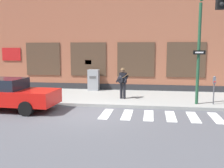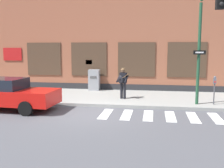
{
  "view_description": "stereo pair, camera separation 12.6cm",
  "coord_description": "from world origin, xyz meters",
  "px_view_note": "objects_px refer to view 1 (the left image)",
  "views": [
    {
      "loc": [
        2.68,
        -11.22,
        2.94
      ],
      "look_at": [
        0.71,
        1.8,
        1.16
      ],
      "focal_mm": 42.0,
      "sensor_mm": 36.0,
      "label": 1
    },
    {
      "loc": [
        2.81,
        -11.2,
        2.94
      ],
      "look_at": [
        0.71,
        1.8,
        1.16
      ],
      "focal_mm": 42.0,
      "sensor_mm": 36.0,
      "label": 2
    }
  ],
  "objects_px": {
    "busker": "(122,81)",
    "traffic_light": "(207,31)",
    "utility_box": "(94,80)",
    "red_car": "(8,94)",
    "parking_meter": "(214,86)"
  },
  "relations": [
    {
      "from": "red_car",
      "to": "busker",
      "type": "xyz_separation_m",
      "value": [
        5.18,
        2.91,
        0.37
      ]
    },
    {
      "from": "red_car",
      "to": "busker",
      "type": "relative_size",
      "value": 2.7
    },
    {
      "from": "utility_box",
      "to": "traffic_light",
      "type": "bearing_deg",
      "value": -36.57
    },
    {
      "from": "red_car",
      "to": "busker",
      "type": "height_order",
      "value": "busker"
    },
    {
      "from": "red_car",
      "to": "utility_box",
      "type": "xyz_separation_m",
      "value": [
        2.92,
        5.62,
        0.08
      ]
    },
    {
      "from": "utility_box",
      "to": "busker",
      "type": "bearing_deg",
      "value": -50.21
    },
    {
      "from": "busker",
      "to": "red_car",
      "type": "bearing_deg",
      "value": -150.73
    },
    {
      "from": "busker",
      "to": "parking_meter",
      "type": "height_order",
      "value": "busker"
    },
    {
      "from": "utility_box",
      "to": "red_car",
      "type": "bearing_deg",
      "value": -117.47
    },
    {
      "from": "busker",
      "to": "utility_box",
      "type": "bearing_deg",
      "value": 129.79
    },
    {
      "from": "red_car",
      "to": "parking_meter",
      "type": "height_order",
      "value": "parking_meter"
    },
    {
      "from": "red_car",
      "to": "parking_meter",
      "type": "xyz_separation_m",
      "value": [
        9.88,
        2.09,
        0.33
      ]
    },
    {
      "from": "busker",
      "to": "parking_meter",
      "type": "distance_m",
      "value": 4.77
    },
    {
      "from": "busker",
      "to": "traffic_light",
      "type": "distance_m",
      "value": 5.14
    },
    {
      "from": "busker",
      "to": "traffic_light",
      "type": "height_order",
      "value": "traffic_light"
    }
  ]
}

